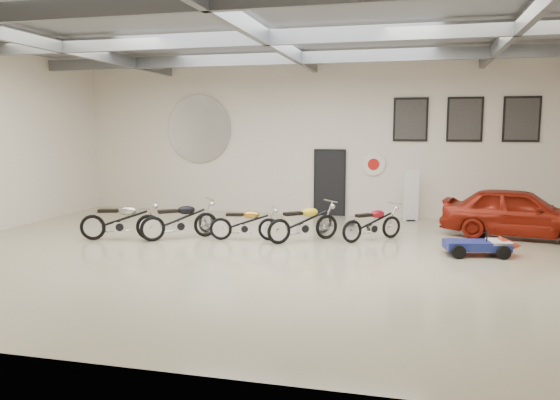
% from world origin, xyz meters
% --- Properties ---
extents(floor, '(16.00, 12.00, 0.01)m').
position_xyz_m(floor, '(0.00, 0.00, 0.00)').
color(floor, tan).
rests_on(floor, ground).
extents(ceiling, '(16.00, 12.00, 0.01)m').
position_xyz_m(ceiling, '(0.00, 0.00, 5.00)').
color(ceiling, slate).
rests_on(ceiling, back_wall).
extents(back_wall, '(16.00, 0.02, 5.00)m').
position_xyz_m(back_wall, '(0.00, 6.00, 2.50)').
color(back_wall, beige).
rests_on(back_wall, floor).
extents(ceiling_beams, '(15.80, 11.80, 0.32)m').
position_xyz_m(ceiling_beams, '(0.00, 0.00, 4.75)').
color(ceiling_beams, '#5C5E64').
rests_on(ceiling_beams, ceiling).
extents(door, '(0.92, 0.08, 2.10)m').
position_xyz_m(door, '(0.50, 5.95, 1.05)').
color(door, black).
rests_on(door, back_wall).
extents(logo_plaque, '(2.30, 0.06, 1.16)m').
position_xyz_m(logo_plaque, '(-4.00, 5.95, 2.80)').
color(logo_plaque, silver).
rests_on(logo_plaque, back_wall).
extents(poster_left, '(1.05, 0.08, 1.35)m').
position_xyz_m(poster_left, '(3.00, 5.96, 3.10)').
color(poster_left, black).
rests_on(poster_left, back_wall).
extents(poster_mid, '(1.05, 0.08, 1.35)m').
position_xyz_m(poster_mid, '(4.60, 5.96, 3.10)').
color(poster_mid, black).
rests_on(poster_mid, back_wall).
extents(poster_right, '(1.05, 0.08, 1.35)m').
position_xyz_m(poster_right, '(6.20, 5.96, 3.10)').
color(poster_right, black).
rests_on(poster_right, back_wall).
extents(oil_sign, '(0.72, 0.10, 0.72)m').
position_xyz_m(oil_sign, '(1.90, 5.95, 1.70)').
color(oil_sign, white).
rests_on(oil_sign, back_wall).
extents(banner_stand, '(0.48, 0.26, 1.66)m').
position_xyz_m(banner_stand, '(3.09, 5.50, 0.83)').
color(banner_stand, white).
rests_on(banner_stand, floor).
extents(motorcycle_silver, '(2.12, 1.15, 1.05)m').
position_xyz_m(motorcycle_silver, '(-4.07, 0.74, 0.53)').
color(motorcycle_silver, silver).
rests_on(motorcycle_silver, floor).
extents(motorcycle_black, '(1.92, 1.75, 1.03)m').
position_xyz_m(motorcycle_black, '(-2.66, 1.21, 0.52)').
color(motorcycle_black, silver).
rests_on(motorcycle_black, floor).
extents(motorcycle_gold, '(1.85, 0.88, 0.92)m').
position_xyz_m(motorcycle_gold, '(-0.98, 1.46, 0.46)').
color(motorcycle_gold, silver).
rests_on(motorcycle_gold, floor).
extents(motorcycle_yellow, '(1.88, 1.75, 1.02)m').
position_xyz_m(motorcycle_yellow, '(0.49, 1.67, 0.51)').
color(motorcycle_yellow, silver).
rests_on(motorcycle_yellow, floor).
extents(motorcycle_red, '(1.69, 1.62, 0.93)m').
position_xyz_m(motorcycle_red, '(2.16, 2.21, 0.47)').
color(motorcycle_red, silver).
rests_on(motorcycle_red, floor).
extents(go_kart, '(1.83, 1.08, 0.62)m').
position_xyz_m(go_kart, '(4.71, 1.12, 0.31)').
color(go_kart, navy).
rests_on(go_kart, floor).
extents(vintage_car, '(2.28, 4.08, 1.31)m').
position_xyz_m(vintage_car, '(5.83, 3.54, 0.66)').
color(vintage_car, maroon).
rests_on(vintage_car, floor).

